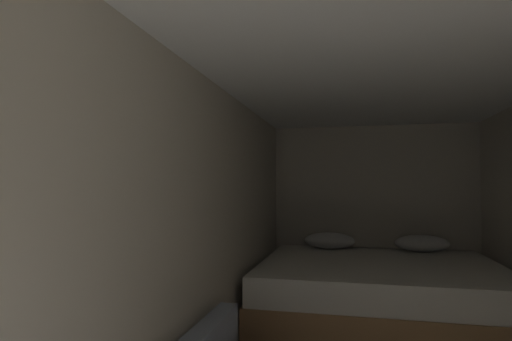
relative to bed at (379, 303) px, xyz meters
name	(u,v)px	position (x,y,z in m)	size (l,w,h in m)	color
wall_back	(373,219)	(0.00, 0.96, 0.68)	(2.33, 0.05, 2.13)	beige
wall_left	(199,248)	(-1.14, -1.54, 0.68)	(0.05, 4.95, 2.13)	beige
ceiling_slab	(393,58)	(0.00, -1.54, 1.77)	(2.33, 4.95, 0.05)	white
bed	(379,303)	(0.00, 0.00, 0.00)	(2.11, 1.81, 0.93)	#9E7247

